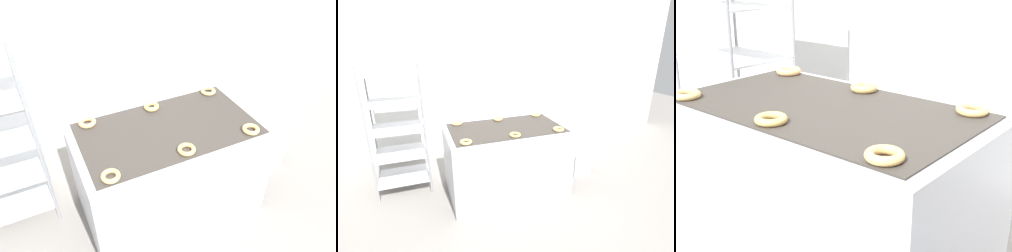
# 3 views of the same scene
# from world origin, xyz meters

# --- Properties ---
(fryer_machine) EXTENTS (1.49, 0.88, 0.87)m
(fryer_machine) POSITION_xyz_m (0.00, 0.69, 0.44)
(fryer_machine) COLOR #A8AAB2
(fryer_machine) RESTS_ON ground_plane
(baking_rack_cart) EXTENTS (0.66, 0.55, 1.67)m
(baking_rack_cart) POSITION_xyz_m (-1.27, 1.19, 0.85)
(baking_rack_cart) COLOR gray
(baking_rack_cart) RESTS_ON ground_plane
(donut_near_left) EXTENTS (0.13, 0.13, 0.03)m
(donut_near_left) POSITION_xyz_m (-0.57, 0.37, 0.89)
(donut_near_left) COLOR tan
(donut_near_left) RESTS_ON fryer_machine
(donut_near_center) EXTENTS (0.13, 0.13, 0.03)m
(donut_near_center) POSITION_xyz_m (-0.00, 0.38, 0.89)
(donut_near_center) COLOR tan
(donut_near_center) RESTS_ON fryer_machine
(donut_near_right) EXTENTS (0.14, 0.14, 0.03)m
(donut_near_right) POSITION_xyz_m (0.56, 0.37, 0.89)
(donut_near_right) COLOR #E2B065
(donut_near_right) RESTS_ON fryer_machine
(donut_far_left) EXTENTS (0.14, 0.14, 0.04)m
(donut_far_left) POSITION_xyz_m (-0.56, 1.01, 0.89)
(donut_far_left) COLOR #E7AC68
(donut_far_left) RESTS_ON fryer_machine
(donut_far_center) EXTENTS (0.13, 0.13, 0.04)m
(donut_far_center) POSITION_xyz_m (-0.01, 1.00, 0.89)
(donut_far_center) COLOR #DEAC61
(donut_far_center) RESTS_ON fryer_machine
(donut_far_right) EXTENTS (0.14, 0.14, 0.03)m
(donut_far_right) POSITION_xyz_m (0.56, 1.01, 0.89)
(donut_far_right) COLOR #DFB268
(donut_far_right) RESTS_ON fryer_machine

